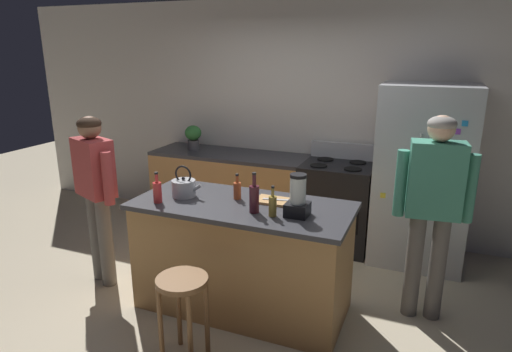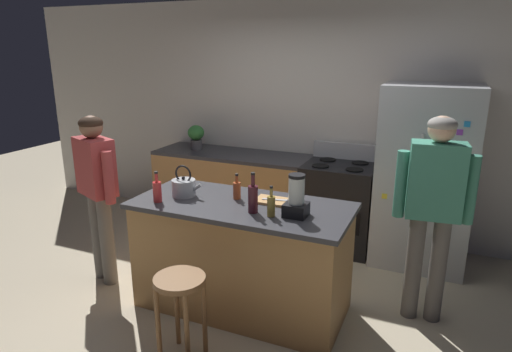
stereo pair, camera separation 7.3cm
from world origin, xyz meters
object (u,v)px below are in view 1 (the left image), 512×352
Objects in this scene: stove_range at (336,205)px; potted_plant at (193,136)px; bar_stool at (183,296)px; cutting_board at (274,201)px; person_by_sink_right at (433,200)px; bottle_soda at (157,191)px; tea_kettle at (184,187)px; kitchen_island at (242,256)px; bottle_vinegar at (273,205)px; chef_knife at (276,200)px; bottle_wine at (254,198)px; refrigerator at (422,176)px; bottle_cooking_sauce at (237,190)px; person_by_island_left at (96,185)px; blender_appliance at (298,198)px.

stove_range is 1.91m from potted_plant.
cutting_board reaches higher than bar_stool.
cutting_board is (-0.23, -1.39, 0.47)m from stove_range.
bottle_soda is at bearing -161.70° from person_by_sink_right.
stove_range is 3.74× the size of cutting_board.
potted_plant is 1.09× the size of tea_kettle.
person_by_sink_right reaches higher than bar_stool.
potted_plant is (-1.23, 2.31, 0.62)m from bar_stool.
kitchen_island is 0.66m from bottle_vinegar.
bar_stool is at bearing -123.31° from chef_knife.
bar_stool is at bearing -114.30° from bottle_wine.
bottle_cooking_sauce is (-1.39, -1.41, 0.11)m from refrigerator.
refrigerator is 1.62× the size of stove_range.
tea_kettle is (0.87, 0.09, 0.06)m from person_by_island_left.
bottle_vinegar is (0.33, -0.16, 0.56)m from kitchen_island.
chef_knife is (0.89, 0.37, -0.07)m from bottle_soda.
bottle_vinegar is at bearing -45.75° from potted_plant.
refrigerator reaches higher than tea_kettle.
bar_stool is (1.29, -0.66, -0.46)m from person_by_island_left.
bottle_cooking_sauce is at bearing 175.97° from chef_knife.
blender_appliance reaches higher than bottle_wine.
stove_range reaches higher than cutting_board.
bottle_soda is (-1.95, -1.74, 0.13)m from refrigerator.
blender_appliance is 0.19m from bottle_vinegar.
refrigerator is 8.28× the size of chef_knife.
chef_knife is at bearing 11.04° from tea_kettle.
tea_kettle is (0.11, 0.22, -0.02)m from bottle_soda.
stove_range is 5.11× the size of chef_knife.
chef_knife is (-0.25, 0.22, -0.11)m from blender_appliance.
bottle_wine is (1.51, -1.69, -0.06)m from potted_plant.
bar_stool is 0.91m from bottle_vinegar.
blender_appliance is at bearing -9.84° from kitchen_island.
bottle_soda is 0.93× the size of tea_kettle.
bottle_cooking_sauce is (1.26, -1.46, -0.09)m from potted_plant.
bottle_cooking_sauce is 0.65m from bottle_soda.
stove_range is at bearing 80.16° from bottle_wine.
bottle_soda is (-0.81, -0.09, -0.02)m from bottle_wine.
bottle_cooking_sauce is 0.32m from cutting_board.
refrigerator reaches higher than bottle_soda.
cutting_board is at bearing -128.42° from refrigerator.
refrigerator is 2.66m from potted_plant.
bottle_wine is 1.05× the size of cutting_board.
cutting_board is (-1.20, -0.31, -0.06)m from person_by_sink_right.
blender_appliance is (-0.82, -1.59, 0.17)m from refrigerator.
bottle_cooking_sauce is (0.03, 0.85, 0.52)m from bar_stool.
kitchen_island is 1.06× the size of person_by_sink_right.
person_by_sink_right is at bearing 17.43° from kitchen_island.
person_by_sink_right is at bearing 13.41° from tea_kettle.
refrigerator reaches higher than person_by_sink_right.
tea_kettle reaches higher than kitchen_island.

